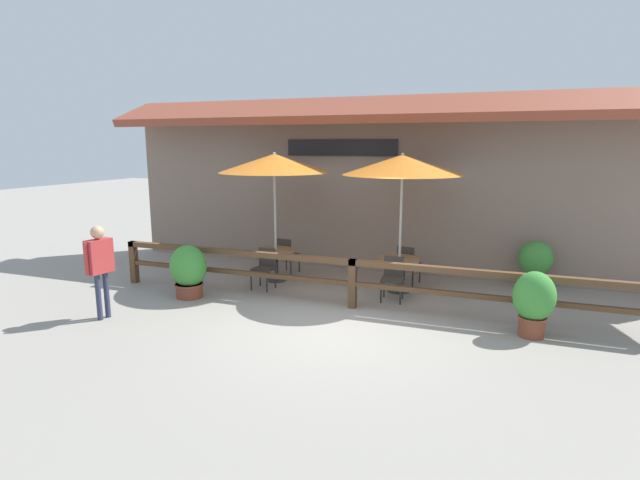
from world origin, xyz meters
TOP-DOWN VIEW (x-y plane):
  - ground_plane at (0.00, 0.00)m, footprint 60.00×60.00m
  - building_facade at (-0.00, 4.10)m, footprint 14.28×1.49m
  - patio_railing at (0.00, 1.05)m, footprint 10.40×0.14m
  - patio_umbrella_near at (-2.21, 2.32)m, footprint 2.47×2.47m
  - dining_table_near at (-2.21, 2.32)m, footprint 0.87×0.87m
  - chair_near_streetside at (-2.16, 1.65)m, footprint 0.44×0.44m
  - chair_near_wallside at (-2.23, 2.99)m, footprint 0.49×0.49m
  - patio_umbrella_middle at (0.61, 2.43)m, footprint 2.47×2.47m
  - dining_table_middle at (0.61, 2.43)m, footprint 0.87×0.87m
  - chair_middle_streetside at (0.61, 1.79)m, footprint 0.45×0.45m
  - chair_middle_wallside at (0.67, 3.07)m, footprint 0.51×0.51m
  - potted_plant_small_flowering at (-3.32, 0.54)m, footprint 0.76×0.69m
  - potted_plant_entrance_palm at (3.15, 0.68)m, footprint 0.66×0.60m
  - potted_plant_broad_leaf at (3.31, 3.55)m, footprint 0.69×0.62m
  - pedestrian at (-4.02, -1.07)m, footprint 0.27×0.59m

SIDE VIEW (x-z plane):
  - ground_plane at x=0.00m, z-range 0.00..0.00m
  - chair_near_streetside at x=-2.16m, z-range 0.06..0.93m
  - chair_near_wallside at x=-2.23m, z-range 0.06..0.93m
  - chair_middle_streetside at x=0.61m, z-range 0.06..0.93m
  - chair_middle_wallside at x=0.67m, z-range 0.06..0.93m
  - potted_plant_small_flowering at x=-3.32m, z-range 0.03..1.11m
  - dining_table_near at x=-2.21m, z-range 0.21..0.94m
  - dining_table_middle at x=0.61m, z-range 0.21..0.94m
  - potted_plant_entrance_palm at x=3.15m, z-range 0.05..1.14m
  - potted_plant_broad_leaf at x=3.31m, z-range 0.10..1.17m
  - patio_railing at x=0.00m, z-range 0.22..1.17m
  - pedestrian at x=-4.02m, z-range 0.24..1.93m
  - building_facade at x=0.00m, z-range 0.05..4.28m
  - patio_umbrella_near at x=-2.21m, z-range 1.21..4.12m
  - patio_umbrella_middle at x=0.61m, z-range 1.21..4.12m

